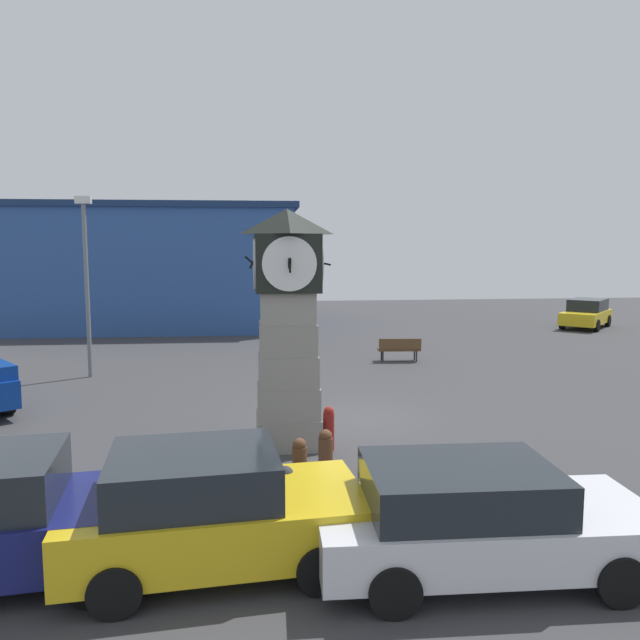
% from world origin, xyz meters
% --- Properties ---
extents(ground_plane, '(69.57, 69.57, 0.00)m').
position_xyz_m(ground_plane, '(0.00, 0.00, 0.00)').
color(ground_plane, '#38383A').
extents(clock_tower, '(1.84, 1.75, 5.13)m').
position_xyz_m(clock_tower, '(-1.81, -1.93, 2.64)').
color(clock_tower, gray).
rests_on(clock_tower, ground_plane).
extents(bollard_near_tower, '(0.24, 0.24, 0.95)m').
position_xyz_m(bollard_near_tower, '(-0.97, -2.41, 0.48)').
color(bollard_near_tower, maroon).
rests_on(bollard_near_tower, ground_plane).
extents(bollard_mid_row, '(0.28, 0.28, 0.87)m').
position_xyz_m(bollard_mid_row, '(-1.22, -3.81, 0.44)').
color(bollard_mid_row, brown).
rests_on(bollard_mid_row, ground_plane).
extents(bollard_far_row, '(0.26, 0.26, 1.09)m').
position_xyz_m(bollard_far_row, '(-1.82, -4.96, 0.55)').
color(bollard_far_row, brown).
rests_on(bollard_far_row, ground_plane).
extents(bollard_end_row, '(0.29, 0.29, 1.10)m').
position_xyz_m(bollard_end_row, '(-2.15, -6.33, 0.56)').
color(bollard_end_row, '#333338').
rests_on(bollard_end_row, ground_plane).
extents(car_near_tower, '(4.13, 2.38, 1.62)m').
position_xyz_m(car_near_tower, '(-3.20, -7.08, 0.82)').
color(car_near_tower, gold).
rests_on(car_near_tower, ground_plane).
extents(car_by_building, '(4.53, 2.19, 1.48)m').
position_xyz_m(car_by_building, '(0.31, -7.63, 0.76)').
color(car_by_building, silver).
rests_on(car_by_building, ground_plane).
extents(car_far_lot, '(4.15, 4.25, 1.54)m').
position_xyz_m(car_far_lot, '(15.55, 16.20, 0.78)').
color(car_far_lot, gold).
rests_on(car_far_lot, ground_plane).
extents(bench, '(1.64, 0.65, 0.90)m').
position_xyz_m(bench, '(3.08, 7.59, 0.52)').
color(bench, brown).
rests_on(bench, ground_plane).
extents(pedestrian_crossing_lot, '(0.46, 0.44, 1.67)m').
position_xyz_m(pedestrian_crossing_lot, '(-0.47, 9.28, 0.95)').
color(pedestrian_crossing_lot, gold).
rests_on(pedestrian_crossing_lot, ground_plane).
extents(street_lamp_near_road, '(0.50, 0.24, 5.97)m').
position_xyz_m(street_lamp_near_road, '(-7.89, 6.06, 3.47)').
color(street_lamp_near_road, slate).
rests_on(street_lamp_near_road, ground_plane).
extents(warehouse_blue_far, '(15.85, 10.65, 6.54)m').
position_xyz_m(warehouse_blue_far, '(-7.71, 20.40, 3.28)').
color(warehouse_blue_far, '#2D5193').
rests_on(warehouse_blue_far, ground_plane).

